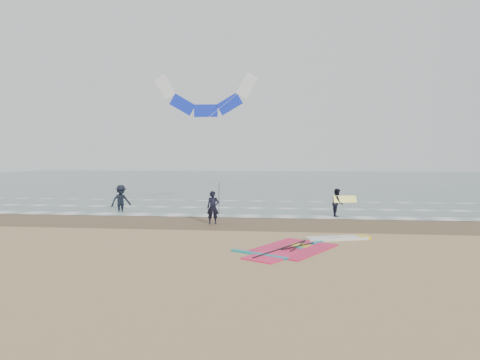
# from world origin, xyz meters

# --- Properties ---
(ground) EXTENTS (120.00, 120.00, 0.00)m
(ground) POSITION_xyz_m (0.00, 0.00, 0.00)
(ground) COLOR tan
(ground) RESTS_ON ground
(sea_water) EXTENTS (120.00, 80.00, 0.02)m
(sea_water) POSITION_xyz_m (0.00, 48.00, 0.01)
(sea_water) COLOR #47605E
(sea_water) RESTS_ON ground
(wet_sand_band) EXTENTS (120.00, 5.00, 0.01)m
(wet_sand_band) POSITION_xyz_m (0.00, 6.00, 0.00)
(wet_sand_band) COLOR brown
(wet_sand_band) RESTS_ON ground
(foam_waterline) EXTENTS (120.00, 9.15, 0.02)m
(foam_waterline) POSITION_xyz_m (0.00, 10.44, 0.03)
(foam_waterline) COLOR white
(foam_waterline) RESTS_ON ground
(windsurf_rig) EXTENTS (5.31, 5.02, 0.13)m
(windsurf_rig) POSITION_xyz_m (2.86, 0.49, 0.03)
(windsurf_rig) COLOR white
(windsurf_rig) RESTS_ON ground
(person_standing) EXTENTS (0.66, 0.50, 1.63)m
(person_standing) POSITION_xyz_m (-1.50, 5.37, 0.82)
(person_standing) COLOR black
(person_standing) RESTS_ON ground
(person_walking) EXTENTS (0.65, 0.81, 1.57)m
(person_walking) POSITION_xyz_m (4.88, 8.64, 0.78)
(person_walking) COLOR black
(person_walking) RESTS_ON ground
(person_wading) EXTENTS (1.40, 1.39, 1.94)m
(person_wading) POSITION_xyz_m (-8.04, 9.94, 0.97)
(person_wading) COLOR black
(person_wading) RESTS_ON ground
(held_pole) EXTENTS (0.17, 0.86, 1.82)m
(held_pole) POSITION_xyz_m (-1.20, 5.37, 1.20)
(held_pole) COLOR black
(held_pole) RESTS_ON ground
(carried_kiteboard) EXTENTS (1.30, 0.51, 0.39)m
(carried_kiteboard) POSITION_xyz_m (5.28, 8.54, 0.99)
(carried_kiteboard) COLOR yellow
(carried_kiteboard) RESTS_ON ground
(surf_kite) EXTENTS (8.33, 2.27, 7.39)m
(surf_kite) POSITION_xyz_m (-3.15, 12.12, 7.07)
(surf_kite) COLOR white
(surf_kite) RESTS_ON ground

